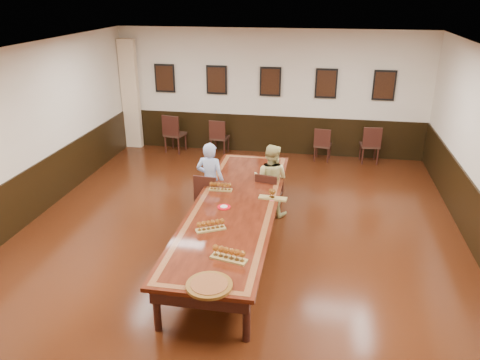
% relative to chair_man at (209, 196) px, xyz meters
% --- Properties ---
extents(floor, '(8.00, 10.00, 0.02)m').
position_rel_chair_man_xyz_m(floor, '(0.67, -0.91, -0.48)').
color(floor, black).
rests_on(floor, ground).
extents(ceiling, '(8.00, 10.00, 0.02)m').
position_rel_chair_man_xyz_m(ceiling, '(0.67, -0.91, 2.74)').
color(ceiling, white).
rests_on(ceiling, floor).
extents(wall_back, '(8.00, 0.02, 3.20)m').
position_rel_chair_man_xyz_m(wall_back, '(0.67, 4.10, 1.13)').
color(wall_back, beige).
rests_on(wall_back, floor).
extents(wall_left, '(0.02, 10.00, 3.20)m').
position_rel_chair_man_xyz_m(wall_left, '(-3.34, -0.91, 1.13)').
color(wall_left, beige).
rests_on(wall_left, floor).
extents(chair_man, '(0.49, 0.52, 0.93)m').
position_rel_chair_man_xyz_m(chair_man, '(0.00, 0.00, 0.00)').
color(chair_man, '#331E16').
rests_on(chair_man, floor).
extents(chair_woman, '(0.51, 0.54, 0.90)m').
position_rel_chair_man_xyz_m(chair_woman, '(1.11, 0.31, -0.01)').
color(chair_woman, '#331E16').
rests_on(chair_woman, floor).
extents(spare_chair_a, '(0.58, 0.61, 1.03)m').
position_rel_chair_man_xyz_m(spare_chair_a, '(-1.82, 3.69, 0.05)').
color(spare_chair_a, '#331E16').
rests_on(spare_chair_a, floor).
extents(spare_chair_b, '(0.48, 0.52, 0.93)m').
position_rel_chair_man_xyz_m(spare_chair_b, '(-0.61, 3.76, 0.00)').
color(spare_chair_b, '#331E16').
rests_on(spare_chair_b, floor).
extents(spare_chair_c, '(0.47, 0.50, 0.87)m').
position_rel_chair_man_xyz_m(spare_chair_c, '(2.09, 3.67, -0.03)').
color(spare_chair_c, '#331E16').
rests_on(spare_chair_c, floor).
extents(spare_chair_d, '(0.49, 0.53, 0.96)m').
position_rel_chair_man_xyz_m(spare_chair_d, '(3.26, 3.73, 0.02)').
color(spare_chair_d, '#331E16').
rests_on(spare_chair_d, floor).
extents(person_man, '(0.58, 0.41, 1.48)m').
position_rel_chair_man_xyz_m(person_man, '(0.01, 0.10, 0.28)').
color(person_man, '#5377D1').
rests_on(person_man, floor).
extents(person_woman, '(0.80, 0.68, 1.41)m').
position_rel_chair_man_xyz_m(person_woman, '(1.13, 0.40, 0.24)').
color(person_woman, '#D3CB84').
rests_on(person_woman, floor).
extents(pink_phone, '(0.08, 0.15, 0.01)m').
position_rel_chair_man_xyz_m(pink_phone, '(1.27, -0.57, 0.29)').
color(pink_phone, '#F2507B').
rests_on(pink_phone, conference_table).
extents(curtain, '(0.45, 0.18, 2.90)m').
position_rel_chair_man_xyz_m(curtain, '(-3.08, 3.91, 0.98)').
color(curtain, beige).
rests_on(curtain, floor).
extents(wainscoting, '(8.00, 10.00, 1.00)m').
position_rel_chair_man_xyz_m(wainscoting, '(0.67, -0.91, 0.03)').
color(wainscoting, black).
rests_on(wainscoting, floor).
extents(conference_table, '(1.40, 5.00, 0.76)m').
position_rel_chair_man_xyz_m(conference_table, '(0.67, -0.91, 0.15)').
color(conference_table, '#320F08').
rests_on(conference_table, floor).
extents(posters, '(6.14, 0.04, 0.74)m').
position_rel_chair_man_xyz_m(posters, '(0.67, 4.03, 1.43)').
color(posters, black).
rests_on(posters, wall_back).
extents(flight_a, '(0.42, 0.13, 0.15)m').
position_rel_chair_man_xyz_m(flight_a, '(0.31, -0.36, 0.36)').
color(flight_a, olive).
rests_on(flight_a, conference_table).
extents(flight_b, '(0.50, 0.19, 0.18)m').
position_rel_chair_man_xyz_m(flight_b, '(1.27, -0.56, 0.37)').
color(flight_b, olive).
rests_on(flight_b, conference_table).
extents(flight_c, '(0.46, 0.34, 0.17)m').
position_rel_chair_man_xyz_m(flight_c, '(0.48, -1.83, 0.36)').
color(flight_c, olive).
rests_on(flight_c, conference_table).
extents(flight_d, '(0.52, 0.27, 0.19)m').
position_rel_chair_man_xyz_m(flight_d, '(0.91, -2.60, 0.37)').
color(flight_d, olive).
rests_on(flight_d, conference_table).
extents(red_plate_grp, '(0.22, 0.22, 0.03)m').
position_rel_chair_man_xyz_m(red_plate_grp, '(0.52, -1.04, 0.30)').
color(red_plate_grp, red).
rests_on(red_plate_grp, conference_table).
extents(carved_platter, '(0.74, 0.74, 0.05)m').
position_rel_chair_man_xyz_m(carved_platter, '(0.79, -3.23, 0.31)').
color(carved_platter, '#5A3612').
rests_on(carved_platter, conference_table).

